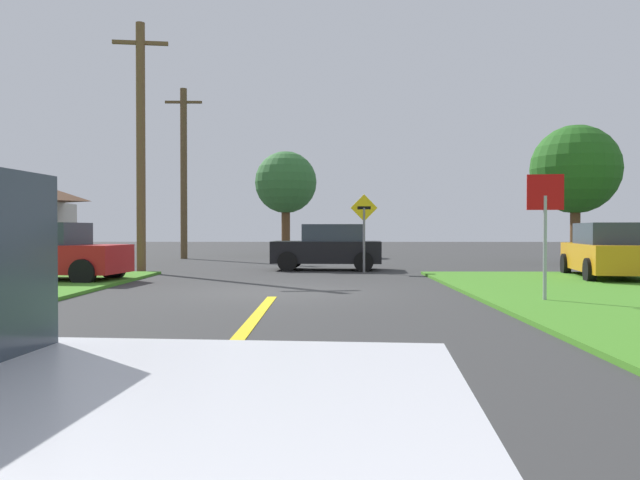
{
  "coord_description": "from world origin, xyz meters",
  "views": [
    {
      "loc": [
        1.15,
        -14.33,
        1.43
      ],
      "look_at": [
        0.96,
        4.16,
        1.13
      ],
      "focal_mm": 35.44,
      "sensor_mm": 36.0,
      "label": 1
    }
  ],
  "objects_px": {
    "stop_sign": "(545,214)",
    "direction_sign": "(364,224)",
    "parked_car_near_building": "(51,253)",
    "utility_pole_far": "(184,172)",
    "oak_tree_left": "(576,170)",
    "utility_pole_mid": "(141,145)",
    "car_approaching_junction": "(328,247)",
    "car_on_crossroad": "(609,252)",
    "pine_tree_center": "(286,183)"
  },
  "relations": [
    {
      "from": "parked_car_near_building",
      "to": "pine_tree_center",
      "type": "height_order",
      "value": "pine_tree_center"
    },
    {
      "from": "car_approaching_junction",
      "to": "oak_tree_left",
      "type": "bearing_deg",
      "value": -155.49
    },
    {
      "from": "utility_pole_far",
      "to": "parked_car_near_building",
      "type": "bearing_deg",
      "value": -91.94
    },
    {
      "from": "utility_pole_mid",
      "to": "oak_tree_left",
      "type": "distance_m",
      "value": 17.45
    },
    {
      "from": "direction_sign",
      "to": "pine_tree_center",
      "type": "distance_m",
      "value": 14.91
    },
    {
      "from": "car_approaching_junction",
      "to": "utility_pole_mid",
      "type": "height_order",
      "value": "utility_pole_mid"
    },
    {
      "from": "parked_car_near_building",
      "to": "utility_pole_far",
      "type": "xyz_separation_m",
      "value": [
        0.47,
        13.96,
        3.48
      ]
    },
    {
      "from": "utility_pole_far",
      "to": "oak_tree_left",
      "type": "bearing_deg",
      "value": -14.72
    },
    {
      "from": "stop_sign",
      "to": "parked_car_near_building",
      "type": "relative_size",
      "value": 0.62
    },
    {
      "from": "stop_sign",
      "to": "direction_sign",
      "type": "relative_size",
      "value": 0.96
    },
    {
      "from": "parked_car_near_building",
      "to": "oak_tree_left",
      "type": "relative_size",
      "value": 0.69
    },
    {
      "from": "car_approaching_junction",
      "to": "utility_pole_far",
      "type": "xyz_separation_m",
      "value": [
        -7.1,
        8.61,
        3.48
      ]
    },
    {
      "from": "car_on_crossroad",
      "to": "car_approaching_junction",
      "type": "height_order",
      "value": "same"
    },
    {
      "from": "car_approaching_junction",
      "to": "direction_sign",
      "type": "xyz_separation_m",
      "value": [
        1.18,
        -1.43,
        0.82
      ]
    },
    {
      "from": "stop_sign",
      "to": "car_approaching_junction",
      "type": "bearing_deg",
      "value": -59.46
    },
    {
      "from": "stop_sign",
      "to": "direction_sign",
      "type": "xyz_separation_m",
      "value": [
        -2.96,
        8.79,
        -0.11
      ]
    },
    {
      "from": "oak_tree_left",
      "to": "utility_pole_mid",
      "type": "bearing_deg",
      "value": -161.43
    },
    {
      "from": "car_on_crossroad",
      "to": "car_approaching_junction",
      "type": "bearing_deg",
      "value": 71.45
    },
    {
      "from": "utility_pole_mid",
      "to": "oak_tree_left",
      "type": "xyz_separation_m",
      "value": [
        16.54,
        5.56,
        -0.32
      ]
    },
    {
      "from": "parked_car_near_building",
      "to": "utility_pole_mid",
      "type": "xyz_separation_m",
      "value": [
        1.34,
        3.83,
        3.45
      ]
    },
    {
      "from": "car_approaching_junction",
      "to": "pine_tree_center",
      "type": "bearing_deg",
      "value": -76.47
    },
    {
      "from": "car_approaching_junction",
      "to": "direction_sign",
      "type": "relative_size",
      "value": 1.5
    },
    {
      "from": "parked_car_near_building",
      "to": "utility_pole_mid",
      "type": "distance_m",
      "value": 5.33
    },
    {
      "from": "parked_car_near_building",
      "to": "oak_tree_left",
      "type": "distance_m",
      "value": 20.44
    },
    {
      "from": "oak_tree_left",
      "to": "car_on_crossroad",
      "type": "bearing_deg",
      "value": -105.48
    },
    {
      "from": "direction_sign",
      "to": "oak_tree_left",
      "type": "height_order",
      "value": "oak_tree_left"
    },
    {
      "from": "utility_pole_mid",
      "to": "pine_tree_center",
      "type": "distance_m",
      "value": 14.89
    },
    {
      "from": "stop_sign",
      "to": "utility_pole_mid",
      "type": "height_order",
      "value": "utility_pole_mid"
    },
    {
      "from": "stop_sign",
      "to": "pine_tree_center",
      "type": "xyz_separation_m",
      "value": [
        -6.48,
        23.08,
        2.31
      ]
    },
    {
      "from": "utility_pole_mid",
      "to": "parked_car_near_building",
      "type": "bearing_deg",
      "value": -109.35
    },
    {
      "from": "stop_sign",
      "to": "parked_car_near_building",
      "type": "distance_m",
      "value": 12.71
    },
    {
      "from": "stop_sign",
      "to": "pine_tree_center",
      "type": "distance_m",
      "value": 24.08
    },
    {
      "from": "pine_tree_center",
      "to": "stop_sign",
      "type": "bearing_deg",
      "value": -74.31
    },
    {
      "from": "pine_tree_center",
      "to": "utility_pole_far",
      "type": "bearing_deg",
      "value": -138.25
    },
    {
      "from": "car_on_crossroad",
      "to": "oak_tree_left",
      "type": "bearing_deg",
      "value": -5.63
    },
    {
      "from": "stop_sign",
      "to": "car_approaching_junction",
      "type": "relative_size",
      "value": 0.64
    },
    {
      "from": "utility_pole_far",
      "to": "pine_tree_center",
      "type": "bearing_deg",
      "value": 41.75
    },
    {
      "from": "car_on_crossroad",
      "to": "utility_pole_far",
      "type": "relative_size",
      "value": 0.58
    },
    {
      "from": "car_approaching_junction",
      "to": "parked_car_near_building",
      "type": "bearing_deg",
      "value": 38.45
    },
    {
      "from": "stop_sign",
      "to": "car_on_crossroad",
      "type": "distance_m",
      "value": 7.12
    },
    {
      "from": "utility_pole_mid",
      "to": "utility_pole_far",
      "type": "xyz_separation_m",
      "value": [
        -0.87,
        10.13,
        0.03
      ]
    },
    {
      "from": "utility_pole_mid",
      "to": "pine_tree_center",
      "type": "bearing_deg",
      "value": 74.9
    },
    {
      "from": "parked_car_near_building",
      "to": "direction_sign",
      "type": "relative_size",
      "value": 1.54
    },
    {
      "from": "utility_pole_far",
      "to": "oak_tree_left",
      "type": "relative_size",
      "value": 1.45
    },
    {
      "from": "car_on_crossroad",
      "to": "direction_sign",
      "type": "relative_size",
      "value": 1.85
    },
    {
      "from": "car_approaching_junction",
      "to": "direction_sign",
      "type": "distance_m",
      "value": 2.03
    },
    {
      "from": "direction_sign",
      "to": "car_on_crossroad",
      "type": "bearing_deg",
      "value": -22.96
    },
    {
      "from": "parked_car_near_building",
      "to": "utility_pole_far",
      "type": "distance_m",
      "value": 14.4
    },
    {
      "from": "utility_pole_mid",
      "to": "car_approaching_junction",
      "type": "bearing_deg",
      "value": 13.79
    },
    {
      "from": "oak_tree_left",
      "to": "pine_tree_center",
      "type": "distance_m",
      "value": 15.43
    }
  ]
}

